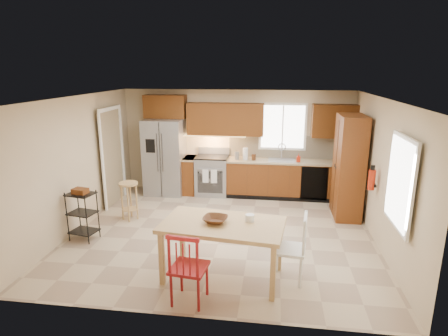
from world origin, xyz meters
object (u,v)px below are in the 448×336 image
soap_bottle (298,158)px  table_jar (250,219)px  bar_stool (129,201)px  fire_extinguisher (372,180)px  dining_table (223,251)px  pantry (349,167)px  refrigerator (165,157)px  utility_cart (83,215)px  table_bowl (215,223)px  chair_white (289,248)px  range_stove (212,176)px  chair_red (189,266)px

soap_bottle → table_jar: (-0.87, -3.50, -0.11)m
soap_bottle → bar_stool: bearing=-153.4°
fire_extinguisher → dining_table: 3.00m
pantry → bar_stool: size_ratio=2.68×
refrigerator → table_jar: (2.31, -3.53, -0.03)m
pantry → fire_extinguisher: pantry is taller
refrigerator → table_jar: 4.22m
fire_extinguisher → dining_table: size_ratio=0.21×
soap_bottle → utility_cart: bearing=-145.3°
fire_extinguisher → table_jar: fire_extinguisher is taller
refrigerator → fire_extinguisher: refrigerator is taller
dining_table → table_jar: bearing=22.6°
utility_cart → table_bowl: bearing=-9.0°
refrigerator → soap_bottle: bearing=-0.5°
table_jar → chair_white: bearing=-5.8°
soap_bottle → utility_cart: (-3.90, -2.70, -0.54)m
table_jar → soap_bottle: bearing=76.0°
refrigerator → table_bowl: refrigerator is taller
fire_extinguisher → range_stove: bearing=147.4°
soap_bottle → chair_red: soap_bottle is taller
pantry → chair_white: pantry is taller
pantry → table_jar: size_ratio=12.89×
pantry → range_stove: bearing=161.7°
refrigerator → fire_extinguisher: size_ratio=5.06×
range_stove → utility_cart: 3.36m
soap_bottle → chair_red: bearing=-110.6°
soap_bottle → bar_stool: soap_bottle is taller
table_jar → bar_stool: size_ratio=0.21×
chair_red → chair_white: (1.30, 0.70, 0.00)m
range_stove → fire_extinguisher: bearing=-32.6°
soap_bottle → table_bowl: 3.86m
range_stove → utility_cart: range_stove is taller
pantry → table_bowl: bearing=-130.4°
fire_extinguisher → utility_cart: 5.15m
refrigerator → utility_cart: 2.86m
table_jar → utility_cart: size_ratio=0.18×
table_bowl → table_jar: table_jar is taller
chair_red → refrigerator: bearing=116.9°
pantry → bar_stool: pantry is taller
table_jar → utility_cart: bearing=165.2°
refrigerator → bar_stool: bearing=-98.0°
soap_bottle → table_bowl: soap_bottle is taller
refrigerator → chair_red: bearing=-69.8°
chair_white → utility_cart: chair_white is taller
soap_bottle → table_jar: size_ratio=1.17×
dining_table → table_bowl: 0.44m
range_stove → soap_bottle: soap_bottle is taller
chair_red → table_jar: bearing=52.9°
range_stove → dining_table: (0.78, -3.70, -0.04)m
range_stove → dining_table: range_stove is taller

